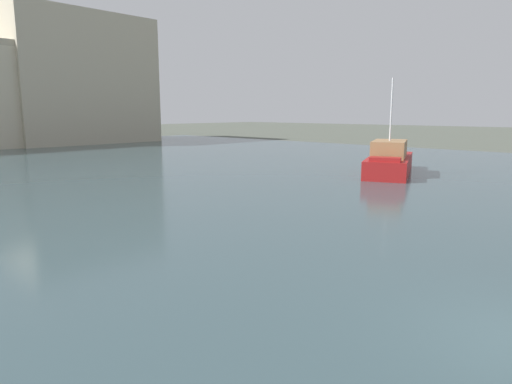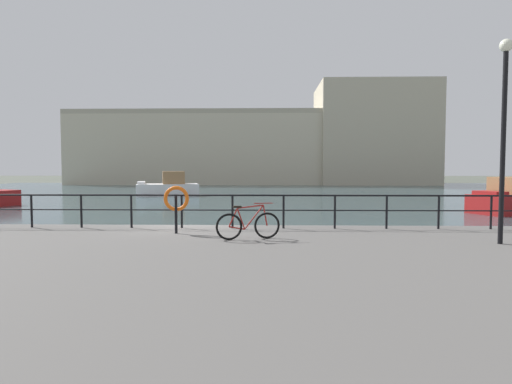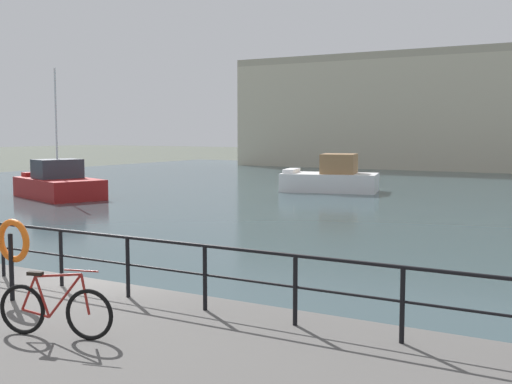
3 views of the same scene
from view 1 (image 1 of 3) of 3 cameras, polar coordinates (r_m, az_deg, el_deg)
The scene contains 1 object.
moored_cabin_cruiser at distance 29.82m, azimuth 16.44°, elevation 3.78°, with size 8.22×5.20×5.90m.
Camera 1 is at (-8.34, -0.97, 3.90)m, focal length 31.76 mm.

